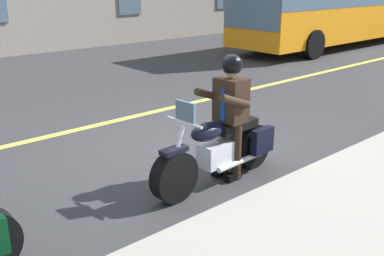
{
  "coord_description": "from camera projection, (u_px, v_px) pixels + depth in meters",
  "views": [
    {
      "loc": [
        4.58,
        5.34,
        2.69
      ],
      "look_at": [
        0.75,
        1.0,
        0.75
      ],
      "focal_mm": 42.17,
      "sensor_mm": 36.0,
      "label": 1
    }
  ],
  "objects": [
    {
      "name": "lane_center_stripe",
      "position": [
        121.0,
        120.0,
        8.94
      ],
      "size": [
        60.0,
        0.16,
        0.01
      ],
      "primitive_type": "cube",
      "color": "#E5DB4C",
      "rests_on": "ground_plane"
    },
    {
      "name": "motorcycle_main",
      "position": [
        220.0,
        150.0,
        6.14
      ],
      "size": [
        2.22,
        0.66,
        1.26
      ],
      "color": "black",
      "rests_on": "ground_plane"
    },
    {
      "name": "ground_plane",
      "position": [
        186.0,
        147.0,
        7.52
      ],
      "size": [
        80.0,
        80.0,
        0.0
      ],
      "primitive_type": "plane",
      "color": "#333335"
    },
    {
      "name": "rider_main",
      "position": [
        230.0,
        106.0,
        6.08
      ],
      "size": [
        0.64,
        0.57,
        1.74
      ],
      "color": "black",
      "rests_on": "ground_plane"
    }
  ]
}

